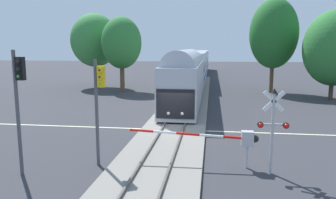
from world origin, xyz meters
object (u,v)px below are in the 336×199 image
Objects in this scene: crossing_gate_near at (232,139)px; oak_far_right at (274,34)px; crossing_signal_mast at (273,122)px; maple_right_background at (334,48)px; commuter_train at (196,66)px; traffic_signal_median at (99,95)px; pine_left_background at (95,40)px; oak_behind_train at (122,43)px; traffic_signal_near_left at (19,93)px.

crossing_gate_near is 28.44m from oak_far_right.
crossing_signal_mast is 0.41× the size of maple_right_background.
crossing_signal_mast is 0.34× the size of oak_far_right.
traffic_signal_median is (-2.73, -37.78, 0.72)m from commuter_train.
pine_left_background reaches higher than crossing_gate_near.
crossing_signal_mast is 8.08m from traffic_signal_median.
oak_behind_train is (-12.57, 25.79, 4.81)m from crossing_gate_near.
crossing_signal_mast is 11.23m from traffic_signal_near_left.
oak_far_right reaches higher than crossing_gate_near.
oak_behind_train reaches higher than commuter_train.
traffic_signal_near_left is 3.44m from traffic_signal_median.
traffic_signal_near_left is at bearing -98.29° from commuter_train.
commuter_train reaches higher than traffic_signal_median.
traffic_signal_median is 29.35m from maple_right_background.
traffic_signal_median is 0.49× the size of pine_left_background.
oak_far_right is at bearing 80.33° from crossing_signal_mast.
traffic_signal_median is at bearing -179.84° from crossing_signal_mast.
crossing_signal_mast is at bearing 0.16° from traffic_signal_median.
pine_left_background is (-19.28, 30.21, 4.25)m from crossing_signal_mast.
crossing_gate_near is 0.53× the size of oak_far_right.
commuter_train is at bearing 134.63° from oak_far_right.
maple_right_background is (12.01, 22.26, 4.18)m from crossing_gate_near.
maple_right_background reaches higher than oak_behind_train.
maple_right_background reaches higher than commuter_train.
oak_behind_train is (-3.29, 28.04, 2.48)m from traffic_signal_near_left.
oak_behind_train is at bearing 118.49° from crossing_signal_mast.
oak_far_right is (4.71, 27.64, 4.95)m from crossing_signal_mast.
commuter_train is 14.95m from oak_behind_train.
traffic_signal_near_left is 32.51m from maple_right_background.
pine_left_background is 0.89× the size of oak_far_right.
crossing_signal_mast is at bearing -61.51° from oak_behind_train.
commuter_train is 16.13× the size of crossing_signal_mast.
pine_left_background is 30.45m from maple_right_background.
commuter_train is 10.18× the size of crossing_gate_near.
maple_right_background is 7.54m from oak_far_right.
oak_far_right is at bearing 65.30° from traffic_signal_median.
traffic_signal_median is at bearing -76.57° from oak_behind_train.
traffic_signal_near_left is at bearing -118.23° from oak_far_right.
oak_behind_train is 19.10m from oak_far_right.
traffic_signal_near_left is (-9.28, -2.24, 2.33)m from crossing_gate_near.
crossing_signal_mast reaches higher than crossing_gate_near.
commuter_train is 14.95m from oak_far_right.
oak_far_right is at bearing -6.11° from pine_left_background.
oak_far_right is (9.99, -10.12, 4.62)m from commuter_train.
crossing_signal_mast is at bearing 8.59° from traffic_signal_near_left.
oak_far_right reaches higher than crossing_signal_mast.
traffic_signal_near_left is 1.09× the size of traffic_signal_median.
oak_behind_train is (-9.03, -11.39, 3.50)m from commuter_train.
oak_far_right reaches higher than traffic_signal_near_left.
oak_far_right is (15.73, 29.30, 3.60)m from traffic_signal_near_left.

